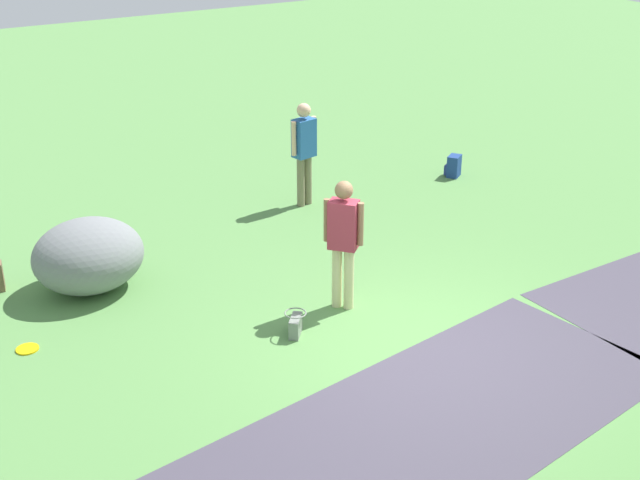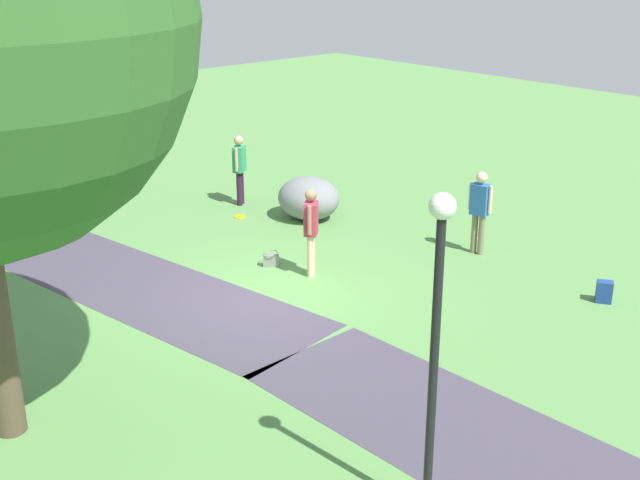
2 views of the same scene
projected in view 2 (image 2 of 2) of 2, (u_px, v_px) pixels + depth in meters
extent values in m
plane|color=#578A48|center=(266.00, 297.00, 14.95)|extent=(48.00, 48.00, 0.00)
cube|color=#433D4C|center=(514.00, 460.00, 10.27)|extent=(8.06, 2.59, 0.01)
cube|color=#433D4C|center=(141.00, 286.00, 15.41)|extent=(8.26, 3.54, 0.01)
cylinder|color=black|center=(433.00, 377.00, 8.73)|extent=(0.10, 0.10, 3.54)
sphere|color=white|center=(442.00, 206.00, 8.06)|extent=(0.28, 0.28, 0.28)
ellipsoid|color=slate|center=(309.00, 198.00, 18.98)|extent=(1.61, 1.46, 0.99)
cylinder|color=beige|center=(312.00, 253.00, 15.86)|extent=(0.13, 0.13, 0.85)
cylinder|color=beige|center=(311.00, 256.00, 15.71)|extent=(0.13, 0.13, 0.85)
cube|color=#A53144|center=(311.00, 218.00, 15.52)|extent=(0.42, 0.43, 0.64)
cylinder|color=#926D4C|center=(313.00, 213.00, 15.72)|extent=(0.08, 0.08, 0.57)
cylinder|color=#926D4C|center=(309.00, 220.00, 15.31)|extent=(0.08, 0.08, 0.57)
sphere|color=#926D4C|center=(311.00, 195.00, 15.36)|extent=(0.23, 0.23, 0.23)
cylinder|color=#2E162F|center=(239.00, 189.00, 19.95)|extent=(0.13, 0.13, 0.84)
cylinder|color=#2E162F|center=(241.00, 187.00, 20.09)|extent=(0.13, 0.13, 0.84)
cube|color=#2D945B|center=(239.00, 159.00, 19.77)|extent=(0.40, 0.43, 0.63)
cylinder|color=tan|center=(236.00, 160.00, 19.55)|extent=(0.08, 0.08, 0.56)
cylinder|color=tan|center=(242.00, 155.00, 19.96)|extent=(0.08, 0.08, 0.56)
sphere|color=tan|center=(239.00, 140.00, 19.61)|extent=(0.23, 0.23, 0.23)
cylinder|color=#786F52|center=(474.00, 233.00, 16.94)|extent=(0.13, 0.13, 0.85)
cylinder|color=#786F52|center=(481.00, 235.00, 16.85)|extent=(0.13, 0.13, 0.85)
cube|color=#275EA4|center=(480.00, 199.00, 16.63)|extent=(0.40, 0.31, 0.64)
cylinder|color=#E3B491|center=(471.00, 196.00, 16.74)|extent=(0.08, 0.08, 0.57)
cylinder|color=#E3B491|center=(490.00, 200.00, 16.50)|extent=(0.08, 0.08, 0.57)
sphere|color=#E3B491|center=(482.00, 177.00, 16.47)|extent=(0.23, 0.23, 0.23)
cube|color=gray|center=(271.00, 261.00, 16.32)|extent=(0.30, 0.32, 0.24)
torus|color=gray|center=(271.00, 252.00, 16.26)|extent=(0.38, 0.38, 0.02)
cube|color=brown|center=(298.00, 194.00, 20.29)|extent=(0.32, 0.26, 0.40)
cube|color=#6A5151|center=(302.00, 196.00, 20.37)|extent=(0.20, 0.10, 0.18)
cube|color=navy|center=(604.00, 292.00, 14.69)|extent=(0.34, 0.32, 0.40)
cube|color=navy|center=(603.00, 293.00, 14.83)|extent=(0.20, 0.16, 0.18)
cylinder|color=#E1B40B|center=(240.00, 216.00, 19.25)|extent=(0.27, 0.27, 0.02)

